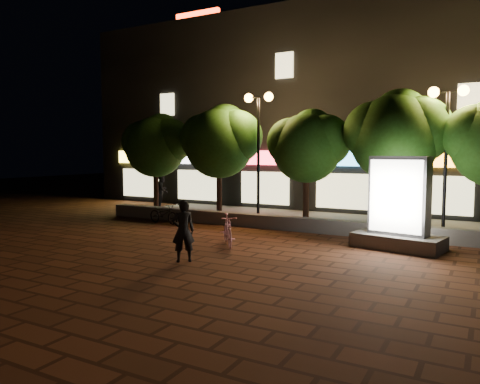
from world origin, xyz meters
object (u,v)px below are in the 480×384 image
Objects in this scene: tree_far_left at (157,143)px; scooter_parked at (164,214)px; scooter_pink at (228,230)px; rider at (183,231)px; street_lamp_left at (259,124)px; tree_left at (221,139)px; tree_right at (397,133)px; tree_mid at (308,143)px; street_lamp_right at (447,121)px; ad_kiosk at (399,212)px; pedestrian at (162,190)px.

scooter_parked is at bearing -47.10° from tree_far_left.
rider is at bearing -127.90° from scooter_pink.
street_lamp_left is 3.14× the size of scooter_pink.
scooter_parked is at bearing 112.59° from scooter_pink.
street_lamp_left is 3.35× the size of scooter_parked.
tree_left is 0.97× the size of tree_right.
tree_mid reaches higher than rider.
ad_kiosk is (-1.01, -2.64, -2.78)m from street_lamp_right.
tree_right reaches higher than tree_left.
pedestrian is (-7.33, 8.37, 0.16)m from rider.
tree_mid is at bearing -114.14° from pedestrian.
scooter_parked is (-5.21, -2.46, -2.81)m from tree_mid.
tree_right is 3.07× the size of scooter_pink.
tree_mid is 0.89× the size of tree_right.
pedestrian is at bearing -90.80° from rider.
street_lamp_left reaches higher than ad_kiosk.
tree_left is 4.00m from tree_mid.
ad_kiosk reaches higher than pedestrian.
scooter_parked is at bearing -167.78° from street_lamp_right.
scooter_pink is 9.55m from pedestrian.
pedestrian is at bearing 161.83° from ad_kiosk.
street_lamp_right reaches higher than rider.
street_lamp_left is at bearing -177.19° from tree_right.
tree_right is 0.98× the size of street_lamp_left.
rider is (-4.03, -7.34, -2.74)m from tree_right.
tree_far_left is 2.99× the size of scooter_parked.
tree_left is 2.72× the size of pedestrian.
tree_right reaches higher than street_lamp_right.
rider is at bearing -155.65° from pedestrian.
tree_mid is at bearing -0.00° from tree_left.
street_lamp_right reaches higher than pedestrian.
rider is at bearing -128.71° from street_lamp_right.
tree_left reaches higher than pedestrian.
tree_left is 4.10m from scooter_parked.
street_lamp_left is at bearing -2.76° from tree_far_left.
scooter_pink is at bearing -155.18° from ad_kiosk.
ad_kiosk is at bearing -14.26° from tree_far_left.
scooter_parked is at bearing -163.87° from tree_right.
tree_far_left reaches higher than tree_mid.
tree_mid is (7.50, -0.00, -0.08)m from tree_far_left.
tree_right is 8.81m from rider.
scooter_pink is 5.20m from scooter_parked.
tree_right is at bearing 14.07° from scooter_pink.
rider is 0.92× the size of pedestrian.
scooter_pink is 1.00× the size of rider.
street_lamp_left reaches higher than scooter_parked.
street_lamp_right is 10.96m from scooter_parked.
tree_left reaches higher than tree_far_left.
scooter_pink is (6.79, -5.05, -2.80)m from tree_far_left.
rider is (-4.66, -4.44, -0.29)m from ad_kiosk.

